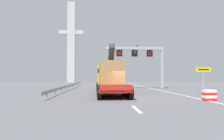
% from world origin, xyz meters
% --- Properties ---
extents(ground, '(112.00, 112.00, 0.00)m').
position_xyz_m(ground, '(0.00, 0.00, 0.00)').
color(ground, '#5B5B60').
extents(lane_markings, '(0.20, 78.92, 0.01)m').
position_xyz_m(lane_markings, '(-0.34, 32.16, 0.01)').
color(lane_markings, silver).
rests_on(lane_markings, ground).
extents(edge_line_right, '(0.20, 63.00, 0.01)m').
position_xyz_m(edge_line_right, '(6.20, 12.00, 0.01)').
color(edge_line_right, silver).
rests_on(edge_line_right, ground).
extents(overhead_lane_gantry, '(9.74, 0.90, 7.20)m').
position_xyz_m(overhead_lane_gantry, '(4.64, 13.62, 5.46)').
color(overhead_lane_gantry, '#9EA0A5').
rests_on(overhead_lane_gantry, ground).
extents(heavy_haul_truck_red, '(3.31, 14.12, 5.30)m').
position_xyz_m(heavy_haul_truck_red, '(-1.39, 6.19, 1.99)').
color(heavy_haul_truck_red, red).
rests_on(heavy_haul_truck_red, ground).
extents(exit_sign_yellow, '(1.66, 0.15, 2.97)m').
position_xyz_m(exit_sign_yellow, '(8.69, 2.60, 2.26)').
color(exit_sign_yellow, '#9EA0A5').
rests_on(exit_sign_yellow, ground).
extents(crash_barrier_striped, '(1.04, 0.59, 0.90)m').
position_xyz_m(crash_barrier_striped, '(6.34, -2.41, 0.45)').
color(crash_barrier_striped, red).
rests_on(crash_barrier_striped, ground).
extents(guardrail_left, '(0.13, 31.89, 0.76)m').
position_xyz_m(guardrail_left, '(-7.13, 13.94, 0.56)').
color(guardrail_left, '#999EA3').
rests_on(guardrail_left, ground).
extents(bridge_pylon_distant, '(9.00, 2.00, 29.60)m').
position_xyz_m(bridge_pylon_distant, '(-12.84, 53.61, 15.18)').
color(bridge_pylon_distant, '#B7B7B2').
rests_on(bridge_pylon_distant, ground).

